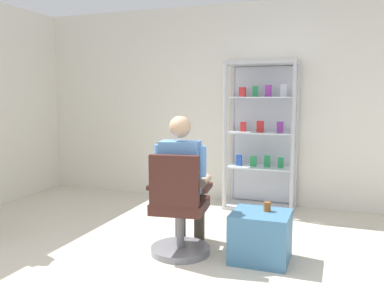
{
  "coord_description": "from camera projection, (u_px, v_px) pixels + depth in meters",
  "views": [
    {
      "loc": [
        1.35,
        -2.52,
        1.47
      ],
      "look_at": [
        -0.01,
        1.22,
        1.0
      ],
      "focal_mm": 38.24,
      "sensor_mm": 36.0,
      "label": 1
    }
  ],
  "objects": [
    {
      "name": "office_chair",
      "position": [
        179.0,
        214.0,
        3.75
      ],
      "size": [
        0.59,
        0.56,
        0.96
      ],
      "color": "slate",
      "rests_on": "ground"
    },
    {
      "name": "tea_glass",
      "position": [
        267.0,
        207.0,
        3.67
      ],
      "size": [
        0.07,
        0.07,
        0.08
      ],
      "primitive_type": "cylinder",
      "color": "brown",
      "rests_on": "storage_crate"
    },
    {
      "name": "storage_crate",
      "position": [
        261.0,
        236.0,
        3.66
      ],
      "size": [
        0.51,
        0.47,
        0.44
      ],
      "primitive_type": "cube",
      "color": "teal",
      "rests_on": "ground"
    },
    {
      "name": "seated_shopkeeper",
      "position": [
        183.0,
        176.0,
        3.87
      ],
      "size": [
        0.52,
        0.6,
        1.29
      ],
      "color": "#3F382D",
      "rests_on": "ground"
    },
    {
      "name": "back_wall",
      "position": [
        237.0,
        105.0,
        5.63
      ],
      "size": [
        6.0,
        0.1,
        2.7
      ],
      "primitive_type": "cube",
      "color": "silver",
      "rests_on": "ground"
    },
    {
      "name": "display_cabinet_main",
      "position": [
        262.0,
        135.0,
        5.32
      ],
      "size": [
        0.9,
        0.45,
        1.9
      ],
      "color": "#B7B7BC",
      "rests_on": "ground"
    }
  ]
}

